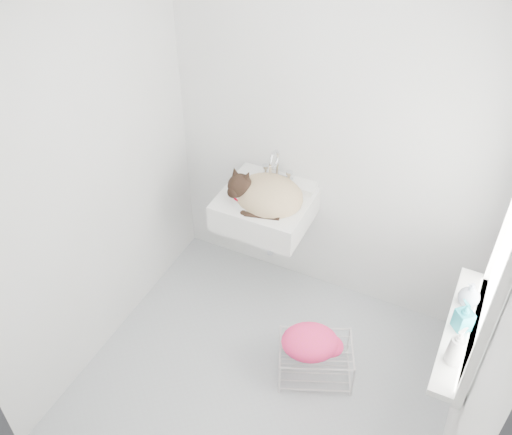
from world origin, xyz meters
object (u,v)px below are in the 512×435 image
at_px(wire_rack, 315,358).
at_px(bottle_c, 467,303).
at_px(sink, 265,198).
at_px(bottle_a, 452,361).
at_px(cat, 266,195).
at_px(bottle_b, 460,328).

distance_m(wire_rack, bottle_c, 1.03).
relative_size(sink, bottle_a, 3.16).
bearing_deg(cat, bottle_a, -29.12).
xyz_separation_m(cat, bottle_a, (1.34, -0.75, -0.04)).
bearing_deg(bottle_c, bottle_b, -90.00).
bearing_deg(bottle_a, bottle_c, 90.00).
relative_size(sink, wire_rack, 1.32).
relative_size(cat, bottle_a, 2.50).
xyz_separation_m(cat, bottle_c, (1.34, -0.35, -0.04)).
bearing_deg(sink, bottle_a, -29.71).
xyz_separation_m(wire_rack, bottle_b, (0.74, -0.01, 0.70)).
distance_m(cat, bottle_c, 1.38).
bearing_deg(sink, wire_rack, -41.58).
bearing_deg(bottle_c, sink, 164.85).
xyz_separation_m(bottle_b, bottle_c, (0.00, 0.18, 0.00)).
height_order(bottle_a, bottle_c, bottle_a).
bearing_deg(cat, wire_rack, -40.94).
relative_size(sink, bottle_b, 3.35).
distance_m(cat, wire_rack, 1.08).
distance_m(bottle_a, bottle_b, 0.22).
bearing_deg(sink, cat, -56.92).
xyz_separation_m(bottle_a, bottle_b, (0.00, 0.22, 0.00)).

